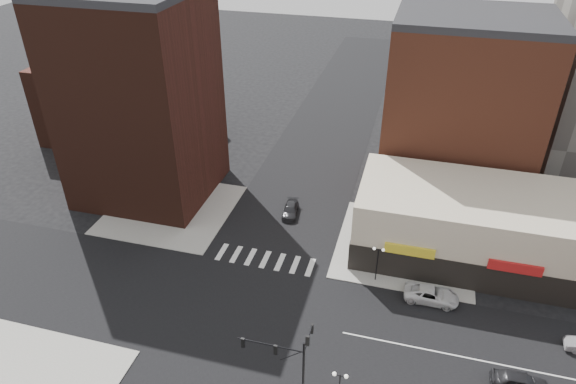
% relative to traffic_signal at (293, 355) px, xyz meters
% --- Properties ---
extents(ground, '(240.00, 240.00, 0.00)m').
position_rel_traffic_signal_xyz_m(ground, '(-7.24, 7.83, -4.96)').
color(ground, black).
rests_on(ground, ground).
extents(road_ew, '(200.00, 14.00, 0.02)m').
position_rel_traffic_signal_xyz_m(road_ew, '(-7.24, 7.83, -4.95)').
color(road_ew, black).
rests_on(road_ew, ground).
extents(road_ns, '(14.00, 200.00, 0.02)m').
position_rel_traffic_signal_xyz_m(road_ns, '(-7.24, 7.83, -4.95)').
color(road_ns, black).
rests_on(road_ns, ground).
extents(sidewalk_nw, '(15.00, 15.00, 0.12)m').
position_rel_traffic_signal_xyz_m(sidewalk_nw, '(-21.74, 22.33, -4.90)').
color(sidewalk_nw, gray).
rests_on(sidewalk_nw, ground).
extents(sidewalk_ne, '(15.00, 15.00, 0.12)m').
position_rel_traffic_signal_xyz_m(sidewalk_ne, '(7.26, 22.33, -4.90)').
color(sidewalk_ne, gray).
rests_on(sidewalk_ne, ground).
extents(building_nw, '(16.00, 15.00, 25.00)m').
position_rel_traffic_signal_xyz_m(building_nw, '(-26.24, 26.33, 7.54)').
color(building_nw, '#331810').
rests_on(building_nw, ground).
extents(building_nw_low, '(20.00, 18.00, 12.00)m').
position_rel_traffic_signal_xyz_m(building_nw_low, '(-39.24, 41.83, 1.04)').
color(building_nw_low, '#331810').
rests_on(building_nw_low, ground).
extents(building_ne_midrise, '(18.00, 15.00, 22.00)m').
position_rel_traffic_signal_xyz_m(building_ne_midrise, '(11.76, 37.33, 6.04)').
color(building_ne_midrise, brown).
rests_on(building_ne_midrise, ground).
extents(building_ne_row, '(24.20, 12.20, 8.00)m').
position_rel_traffic_signal_xyz_m(building_ne_row, '(13.76, 22.83, -1.66)').
color(building_ne_row, beige).
rests_on(building_ne_row, ground).
extents(traffic_signal, '(5.59, 3.09, 7.77)m').
position_rel_traffic_signal_xyz_m(traffic_signal, '(0.00, 0.00, 0.00)').
color(traffic_signal, black).
rests_on(traffic_signal, ground).
extents(street_lamp_se_a, '(1.22, 0.32, 4.16)m').
position_rel_traffic_signal_xyz_m(street_lamp_se_a, '(3.76, -0.17, -1.67)').
color(street_lamp_se_a, black).
rests_on(street_lamp_se_a, sidewalk_se).
extents(street_lamp_ne, '(1.22, 0.32, 4.16)m').
position_rel_traffic_signal_xyz_m(street_lamp_ne, '(4.76, 15.83, -1.67)').
color(street_lamp_ne, black).
rests_on(street_lamp_ne, sidewalk_ne).
extents(white_suv, '(5.35, 2.47, 1.49)m').
position_rel_traffic_signal_xyz_m(white_suv, '(10.44, 14.33, -4.22)').
color(white_suv, silver).
rests_on(white_suv, ground).
extents(dark_sedan_east, '(4.66, 1.95, 1.57)m').
position_rel_traffic_signal_xyz_m(dark_sedan_east, '(17.80, 5.70, -4.17)').
color(dark_sedan_east, black).
rests_on(dark_sedan_east, ground).
extents(dark_sedan_north, '(2.25, 4.48, 1.25)m').
position_rel_traffic_signal_xyz_m(dark_sedan_north, '(-6.94, 25.34, -4.34)').
color(dark_sedan_north, black).
rests_on(dark_sedan_north, ground).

